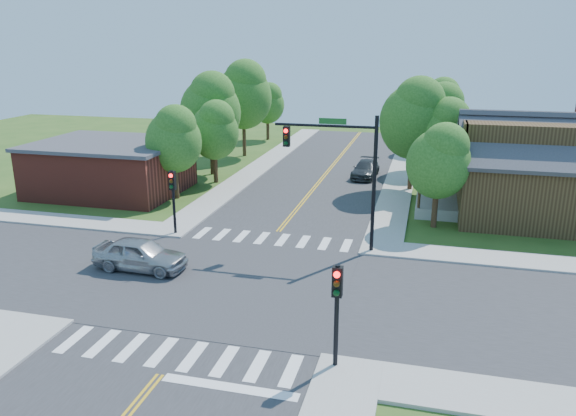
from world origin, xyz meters
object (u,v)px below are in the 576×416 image
(signal_mast_ne, at_px, (342,161))
(car_silver, at_px, (140,255))
(signal_pole_se, at_px, (337,298))
(house_ne, at_px, (544,166))
(signal_pole_nw, at_px, (173,190))
(car_dgrey, at_px, (365,170))

(signal_mast_ne, height_order, car_silver, signal_mast_ne)
(signal_pole_se, xyz_separation_m, house_ne, (9.51, 19.86, 0.67))
(house_ne, distance_m, car_silver, 24.50)
(signal_pole_se, distance_m, car_silver, 12.38)
(signal_mast_ne, relative_size, signal_pole_nw, 1.89)
(signal_pole_se, distance_m, signal_pole_nw, 15.84)
(signal_pole_se, height_order, car_dgrey, signal_pole_se)
(car_dgrey, bearing_deg, car_silver, -108.01)
(signal_pole_se, xyz_separation_m, car_dgrey, (-2.29, 27.86, -2.01))
(house_ne, xyz_separation_m, car_silver, (-20.12, -13.76, -2.54))
(car_dgrey, bearing_deg, house_ne, -31.24)
(car_dgrey, bearing_deg, signal_mast_ne, -85.01)
(signal_mast_ne, xyz_separation_m, car_dgrey, (-0.60, 16.65, -4.19))
(signal_pole_nw, xyz_separation_m, house_ne, (20.71, 8.66, 0.67))
(signal_pole_nw, bearing_deg, house_ne, 22.69)
(signal_mast_ne, height_order, signal_pole_nw, signal_mast_ne)
(signal_mast_ne, distance_m, signal_pole_nw, 9.76)
(signal_pole_nw, height_order, car_silver, signal_pole_nw)
(signal_pole_se, bearing_deg, signal_pole_nw, 135.00)
(house_ne, relative_size, car_silver, 2.80)
(house_ne, height_order, car_dgrey, house_ne)
(signal_pole_nw, height_order, house_ne, house_ne)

